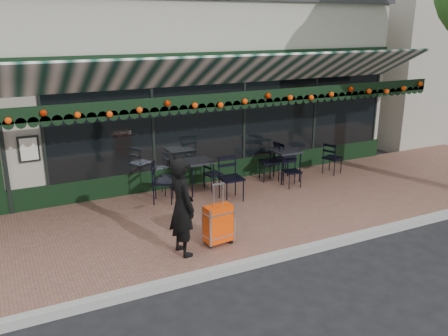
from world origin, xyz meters
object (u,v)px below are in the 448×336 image
chair_a_extra (332,158)px  chair_b_right (213,174)px  suitcase (219,224)px  chair_a_front (292,172)px  cafe_table_b (198,163)px  chair_a_left (269,162)px  cafe_table_a (286,153)px  chair_b_front (231,179)px  chair_a_right (285,159)px  chair_b_left (170,177)px  woman (182,207)px  chair_solo (163,182)px

chair_a_extra → chair_b_right: chair_a_extra is taller
suitcase → chair_a_front: 3.60m
chair_a_extra → chair_b_right: size_ratio=1.11×
suitcase → cafe_table_b: 2.81m
chair_a_extra → chair_b_right: (-3.37, 0.27, -0.04)m
chair_a_left → chair_a_extra: size_ratio=1.12×
suitcase → chair_a_left: 3.88m
cafe_table_a → chair_b_front: size_ratio=0.80×
suitcase → chair_a_right: 4.27m
cafe_table_a → chair_b_left: (-2.94, 0.39, -0.31)m
chair_a_front → chair_a_extra: bearing=22.1°
chair_a_left → chair_a_right: 0.49m
cafe_table_b → chair_a_left: chair_a_left is taller
woman → suitcase: bearing=-93.8°
chair_a_front → chair_b_right: chair_a_front is taller
chair_a_front → chair_solo: chair_solo is taller
chair_a_front → chair_solo: bearing=179.3°
chair_b_left → chair_solo: (-0.34, -0.45, 0.06)m
cafe_table_a → chair_b_front: bearing=-161.5°
chair_b_right → chair_b_front: 0.83m
suitcase → chair_a_front: size_ratio=1.50×
suitcase → cafe_table_b: size_ratio=1.45×
cafe_table_a → cafe_table_b: (-2.32, 0.17, -0.00)m
chair_solo → woman: bearing=-167.3°
chair_a_right → chair_a_left: bearing=89.2°
cafe_table_b → chair_b_front: size_ratio=0.80×
chair_a_right → woman: bearing=119.8°
woman → cafe_table_a: woman is taller
chair_a_right → chair_solo: 3.45m
suitcase → cafe_table_a: 4.00m
woman → cafe_table_a: 4.59m
suitcase → chair_a_extra: bearing=22.6°
chair_b_right → chair_b_front: (0.06, -0.82, 0.12)m
woman → chair_b_right: woman is taller
chair_a_left → cafe_table_a: bearing=71.6°
chair_a_right → chair_b_right: chair_a_right is taller
chair_b_left → chair_b_right: size_ratio=1.07×
cafe_table_b → chair_b_front: chair_b_front is taller
chair_a_left → chair_b_front: size_ratio=0.95×
chair_b_front → chair_a_extra: bearing=11.4°
cafe_table_a → chair_a_right: (0.16, 0.26, -0.24)m
chair_a_right → cafe_table_b: bearing=86.6°
cafe_table_b → chair_solo: chair_solo is taller
woman → chair_b_right: 3.37m
cafe_table_b → chair_solo: 1.01m
cafe_table_a → chair_a_front: 0.61m
chair_a_left → chair_a_front: (0.22, -0.71, -0.09)m
chair_b_left → chair_b_right: chair_b_left is taller
chair_a_left → chair_a_extra: chair_a_left is taller
woman → chair_b_left: woman is taller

